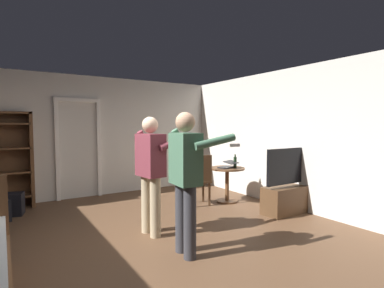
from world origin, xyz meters
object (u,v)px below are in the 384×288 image
suitcase_dark (4,205)px  wooden_chair (200,178)px  bottle_on_table (235,162)px  person_blue_shirt (186,173)px  person_striped_shirt (151,167)px  bookshelf (2,157)px  laptop (228,165)px  tv_flatscreen (288,194)px  side_table (227,179)px

suitcase_dark → wooden_chair: bearing=-7.4°
bottle_on_table → person_blue_shirt: 2.66m
bottle_on_table → person_striped_shirt: 2.33m
bookshelf → laptop: bearing=-26.0°
bookshelf → wooden_chair: bearing=-28.5°
wooden_chair → laptop: bearing=-10.6°
tv_flatscreen → wooden_chair: bearing=130.0°
tv_flatscreen → person_blue_shirt: bearing=-168.6°
wooden_chair → person_striped_shirt: person_striped_shirt is taller
bottle_on_table → person_striped_shirt: person_striped_shirt is taller
person_blue_shirt → person_striped_shirt: size_ratio=1.02×
laptop → wooden_chair: size_ratio=0.42×
side_table → bottle_on_table: bottle_on_table is taller
bookshelf → person_striped_shirt: bookshelf is taller
tv_flatscreen → person_striped_shirt: 2.59m
laptop → bottle_on_table: bottle_on_table is taller
side_table → suitcase_dark: bearing=160.8°
tv_flatscreen → laptop: size_ratio=2.77×
wooden_chair → person_blue_shirt: size_ratio=0.58×
side_table → bottle_on_table: bearing=-29.7°
person_blue_shirt → suitcase_dark: size_ratio=2.96×
tv_flatscreen → laptop: (-0.44, 1.14, 0.41)m
bookshelf → bottle_on_table: (3.98, -1.90, -0.17)m
suitcase_dark → person_striped_shirt: bearing=-36.5°
bookshelf → laptop: (3.83, -1.86, -0.23)m
bookshelf → tv_flatscreen: bookshelf is taller
tv_flatscreen → side_table: bearing=109.9°
suitcase_dark → bookshelf: bearing=105.3°
side_table → person_striped_shirt: size_ratio=0.42×
side_table → laptop: size_ratio=1.69×
tv_flatscreen → bottle_on_table: (-0.29, 1.10, 0.47)m
bookshelf → wooden_chair: bookshelf is taller
laptop → person_striped_shirt: person_striped_shirt is taller
bottle_on_table → suitcase_dark: size_ratio=0.47×
laptop → wooden_chair: bearing=169.4°
laptop → bookshelf: bearing=154.0°
wooden_chair → person_striped_shirt: bearing=-148.0°
side_table → person_striped_shirt: person_striped_shirt is taller
side_table → tv_flatscreen: bearing=-70.1°
tv_flatscreen → person_striped_shirt: (-2.49, 0.36, 0.63)m
laptop → wooden_chair: 0.66m
laptop → side_table: bearing=69.5°
tv_flatscreen → laptop: bearing=111.2°
person_striped_shirt → suitcase_dark: bearing=129.5°
bookshelf → suitcase_dark: 0.93m
bookshelf → suitcase_dark: bookshelf is taller
wooden_chair → person_striped_shirt: size_ratio=0.59×
bookshelf → person_blue_shirt: bearing=-62.0°
laptop → bottle_on_table: (0.16, -0.04, 0.06)m
side_table → laptop: 0.28m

